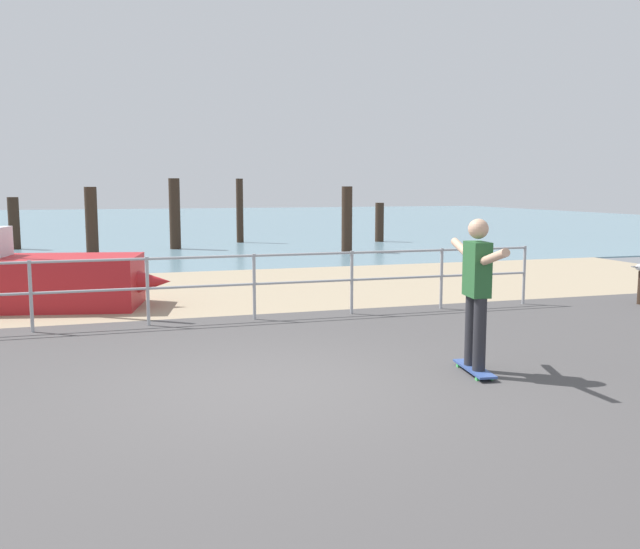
# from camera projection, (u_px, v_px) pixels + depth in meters

# --- Properties ---
(ground_plane) EXTENTS (24.00, 10.00, 0.04)m
(ground_plane) POSITION_uv_depth(u_px,v_px,m) (299.00, 418.00, 6.21)
(ground_plane) COLOR #474444
(ground_plane) RESTS_ON ground
(beach_strip) EXTENTS (24.00, 6.00, 0.04)m
(beach_strip) POSITION_uv_depth(u_px,v_px,m) (194.00, 291.00, 13.79)
(beach_strip) COLOR tan
(beach_strip) RESTS_ON ground
(sea_surface) EXTENTS (72.00, 50.00, 0.04)m
(sea_surface) POSITION_uv_depth(u_px,v_px,m) (137.00, 222.00, 40.34)
(sea_surface) COLOR slate
(sea_surface) RESTS_ON ground
(railing_fence) EXTENTS (12.92, 0.05, 1.05)m
(railing_fence) POSITION_uv_depth(u_px,v_px,m) (147.00, 280.00, 10.17)
(railing_fence) COLOR #9EA0A5
(railing_fence) RESTS_ON ground
(sailboat) EXTENTS (5.07, 2.29, 5.13)m
(sailboat) POSITION_uv_depth(u_px,v_px,m) (16.00, 279.00, 11.64)
(sailboat) COLOR #B21E23
(sailboat) RESTS_ON ground
(skateboard) EXTENTS (0.30, 0.82, 0.08)m
(skateboard) POSITION_uv_depth(u_px,v_px,m) (474.00, 369.00, 7.63)
(skateboard) COLOR #334C8C
(skateboard) RESTS_ON ground
(skateboarder) EXTENTS (0.28, 1.45, 1.65)m
(skateboarder) POSITION_uv_depth(u_px,v_px,m) (477.00, 284.00, 7.50)
(skateboarder) COLOR #26262B
(skateboarder) RESTS_ON skateboard
(groyne_post_1) EXTENTS (0.36, 0.36, 1.74)m
(groyne_post_1) POSITION_uv_depth(u_px,v_px,m) (14.00, 223.00, 22.72)
(groyne_post_1) COLOR #332319
(groyne_post_1) RESTS_ON ground
(groyne_post_2) EXTENTS (0.33, 0.33, 2.07)m
(groyne_post_2) POSITION_uv_depth(u_px,v_px,m) (92.00, 225.00, 18.66)
(groyne_post_2) COLOR #332319
(groyne_post_2) RESTS_ON ground
(groyne_post_3) EXTENTS (0.36, 0.36, 2.35)m
(groyne_post_3) POSITION_uv_depth(u_px,v_px,m) (175.00, 214.00, 22.74)
(groyne_post_3) COLOR #332319
(groyne_post_3) RESTS_ON ground
(groyne_post_4) EXTENTS (0.26, 0.26, 2.37)m
(groyne_post_4) POSITION_uv_depth(u_px,v_px,m) (240.00, 211.00, 25.39)
(groyne_post_4) COLOR #332319
(groyne_post_4) RESTS_ON ground
(groyne_post_5) EXTENTS (0.34, 0.34, 2.09)m
(groyne_post_5) POSITION_uv_depth(u_px,v_px,m) (347.00, 220.00, 21.70)
(groyne_post_5) COLOR #332319
(groyne_post_5) RESTS_ON ground
(groyne_post_6) EXTENTS (0.33, 0.33, 1.48)m
(groyne_post_6) POSITION_uv_depth(u_px,v_px,m) (379.00, 222.00, 25.86)
(groyne_post_6) COLOR #332319
(groyne_post_6) RESTS_ON ground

